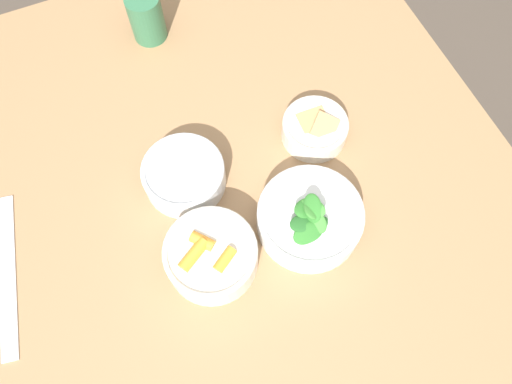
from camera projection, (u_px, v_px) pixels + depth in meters
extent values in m
plane|color=#4C4238|center=(256.00, 302.00, 1.60)|extent=(10.00, 10.00, 0.00)
cube|color=#99724C|center=(255.00, 220.00, 0.93)|extent=(1.34, 1.04, 0.03)
cube|color=olive|center=(313.00, 42.00, 1.58)|extent=(0.06, 0.06, 0.72)
cube|color=olive|center=(24.00, 143.00, 1.43)|extent=(0.06, 0.06, 0.72)
cylinder|color=silver|center=(212.00, 256.00, 0.85)|extent=(0.16, 0.16, 0.06)
torus|color=silver|center=(210.00, 250.00, 0.82)|extent=(0.16, 0.16, 0.01)
cylinder|color=orange|center=(198.00, 262.00, 0.83)|extent=(0.05, 0.05, 0.02)
cylinder|color=orange|center=(198.00, 260.00, 0.83)|extent=(0.04, 0.05, 0.02)
cylinder|color=orange|center=(192.00, 241.00, 0.84)|extent=(0.05, 0.03, 0.02)
cylinder|color=orange|center=(203.00, 250.00, 0.84)|extent=(0.02, 0.05, 0.02)
cylinder|color=orange|center=(219.00, 247.00, 0.84)|extent=(0.05, 0.02, 0.02)
cylinder|color=orange|center=(201.00, 231.00, 0.86)|extent=(0.05, 0.03, 0.02)
cylinder|color=orange|center=(225.00, 260.00, 0.82)|extent=(0.04, 0.05, 0.02)
cylinder|color=orange|center=(194.00, 255.00, 0.82)|extent=(0.05, 0.06, 0.02)
cylinder|color=orange|center=(203.00, 241.00, 0.83)|extent=(0.05, 0.04, 0.02)
cylinder|color=white|center=(309.00, 219.00, 0.89)|extent=(0.19, 0.19, 0.05)
torus|color=white|center=(311.00, 213.00, 0.86)|extent=(0.19, 0.19, 0.01)
ellipsoid|color=#3D8433|center=(319.00, 223.00, 0.84)|extent=(0.04, 0.03, 0.03)
ellipsoid|color=#4C933D|center=(317.00, 182.00, 0.90)|extent=(0.03, 0.04, 0.03)
ellipsoid|color=#235B23|center=(320.00, 225.00, 0.85)|extent=(0.04, 0.04, 0.02)
ellipsoid|color=#235B23|center=(304.00, 223.00, 0.84)|extent=(0.04, 0.06, 0.02)
ellipsoid|color=#3D8433|center=(311.00, 210.00, 0.84)|extent=(0.05, 0.04, 0.04)
ellipsoid|color=#3D8433|center=(311.00, 209.00, 0.84)|extent=(0.06, 0.06, 0.04)
ellipsoid|color=#2D7028|center=(308.00, 233.00, 0.84)|extent=(0.04, 0.06, 0.03)
ellipsoid|color=#2D7028|center=(312.00, 208.00, 0.84)|extent=(0.06, 0.05, 0.04)
ellipsoid|color=#2D7028|center=(308.00, 208.00, 0.85)|extent=(0.05, 0.06, 0.03)
ellipsoid|color=#235B23|center=(310.00, 181.00, 0.90)|extent=(0.04, 0.05, 0.02)
cylinder|color=silver|center=(184.00, 176.00, 0.92)|extent=(0.15, 0.15, 0.05)
torus|color=silver|center=(182.00, 169.00, 0.90)|extent=(0.15, 0.15, 0.01)
cylinder|color=#936042|center=(185.00, 178.00, 0.93)|extent=(0.14, 0.14, 0.03)
ellipsoid|color=#8E5B3D|center=(207.00, 183.00, 0.90)|extent=(0.01, 0.01, 0.01)
ellipsoid|color=#8E5B3D|center=(177.00, 202.00, 0.89)|extent=(0.01, 0.01, 0.01)
ellipsoid|color=#8E5B3D|center=(162.00, 192.00, 0.89)|extent=(0.01, 0.01, 0.01)
ellipsoid|color=#A36B4C|center=(173.00, 204.00, 0.88)|extent=(0.01, 0.01, 0.01)
ellipsoid|color=#8E5B3D|center=(156.00, 186.00, 0.90)|extent=(0.01, 0.01, 0.01)
ellipsoid|color=#AD7551|center=(181.00, 160.00, 0.92)|extent=(0.01, 0.01, 0.01)
ellipsoid|color=#AD7551|center=(166.00, 166.00, 0.91)|extent=(0.01, 0.01, 0.01)
ellipsoid|color=#AD7551|center=(179.00, 145.00, 0.94)|extent=(0.01, 0.01, 0.01)
cylinder|color=beige|center=(175.00, 153.00, 0.92)|extent=(0.03, 0.03, 0.01)
cylinder|color=#E0A88E|center=(189.00, 190.00, 0.89)|extent=(0.03, 0.03, 0.01)
cylinder|color=beige|center=(170.00, 168.00, 0.91)|extent=(0.03, 0.03, 0.01)
cylinder|color=beige|center=(157.00, 167.00, 0.91)|extent=(0.03, 0.03, 0.01)
cylinder|color=beige|center=(191.00, 182.00, 0.90)|extent=(0.03, 0.03, 0.01)
cylinder|color=silver|center=(314.00, 129.00, 0.97)|extent=(0.13, 0.13, 0.04)
torus|color=silver|center=(316.00, 124.00, 0.95)|extent=(0.13, 0.13, 0.01)
cube|color=tan|center=(318.00, 120.00, 0.97)|extent=(0.05, 0.05, 0.01)
cube|color=tan|center=(308.00, 124.00, 0.96)|extent=(0.05, 0.04, 0.02)
cube|color=tan|center=(309.00, 123.00, 0.96)|extent=(0.06, 0.06, 0.01)
cube|color=tan|center=(317.00, 130.00, 0.95)|extent=(0.04, 0.05, 0.01)
cube|color=tan|center=(314.00, 121.00, 0.95)|extent=(0.05, 0.06, 0.01)
cube|color=tan|center=(325.00, 127.00, 0.94)|extent=(0.07, 0.07, 0.03)
cube|color=silver|center=(8.00, 274.00, 0.87)|extent=(0.30, 0.08, 0.00)
cylinder|color=#336B47|center=(146.00, 17.00, 1.04)|extent=(0.07, 0.07, 0.10)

